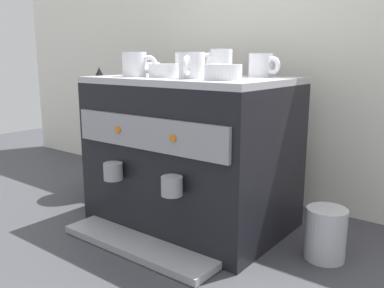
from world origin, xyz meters
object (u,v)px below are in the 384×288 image
at_px(ceramic_bowl_1, 165,71).
at_px(espresso_machine, 191,153).
at_px(ceramic_bowl_0, 223,73).
at_px(ceramic_cup_1, 220,63).
at_px(milk_pitcher, 326,234).
at_px(ceramic_cup_4, 262,65).
at_px(ceramic_cup_5, 136,64).
at_px(ceramic_cup_0, 216,64).
at_px(ceramic_cup_2, 187,64).
at_px(ceramic_bowl_2, 144,69).
at_px(ceramic_cup_3, 191,65).
at_px(coffee_grinder, 102,136).

bearing_deg(ceramic_bowl_1, espresso_machine, 36.97).
bearing_deg(ceramic_bowl_0, espresso_machine, 154.47).
height_order(ceramic_cup_1, milk_pitcher, ceramic_cup_1).
xyz_separation_m(espresso_machine, ceramic_cup_1, (0.07, 0.04, 0.28)).
height_order(ceramic_cup_4, ceramic_cup_5, ceramic_cup_5).
distance_m(ceramic_cup_0, ceramic_bowl_0, 0.28).
xyz_separation_m(ceramic_cup_0, ceramic_cup_2, (-0.09, -0.04, 0.00)).
relative_size(ceramic_cup_1, ceramic_bowl_0, 0.92).
bearing_deg(ceramic_bowl_0, ceramic_bowl_2, 167.18).
relative_size(ceramic_cup_3, ceramic_bowl_1, 1.12).
relative_size(ceramic_cup_5, coffee_grinder, 0.23).
bearing_deg(ceramic_cup_0, ceramic_cup_1, -50.78).
bearing_deg(ceramic_cup_2, ceramic_bowl_0, -34.70).
height_order(ceramic_cup_0, ceramic_bowl_0, ceramic_cup_0).
distance_m(espresso_machine, ceramic_cup_2, 0.31).
distance_m(ceramic_bowl_0, ceramic_bowl_2, 0.38).
height_order(ceramic_bowl_0, coffee_grinder, ceramic_bowl_0).
bearing_deg(coffee_grinder, ceramic_bowl_0, -9.29).
bearing_deg(ceramic_bowl_1, ceramic_cup_4, 38.02).
bearing_deg(ceramic_cup_1, ceramic_bowl_1, -146.30).
height_order(ceramic_cup_5, ceramic_bowl_0, ceramic_cup_5).
bearing_deg(coffee_grinder, ceramic_cup_3, -9.48).
bearing_deg(ceramic_bowl_1, ceramic_cup_2, 102.94).
xyz_separation_m(ceramic_bowl_0, milk_pitcher, (0.26, 0.10, -0.42)).
distance_m(ceramic_cup_2, coffee_grinder, 0.45).
bearing_deg(ceramic_cup_4, coffee_grinder, -169.73).
bearing_deg(ceramic_bowl_1, ceramic_cup_0, 73.53).
relative_size(coffee_grinder, milk_pitcher, 3.50).
xyz_separation_m(ceramic_cup_0, ceramic_cup_3, (0.06, -0.20, -0.00)).
xyz_separation_m(ceramic_cup_0, ceramic_cup_4, (0.17, -0.01, -0.00)).
xyz_separation_m(ceramic_cup_0, coffee_grinder, (-0.44, -0.12, -0.27)).
relative_size(ceramic_cup_2, coffee_grinder, 0.22).
height_order(ceramic_cup_5, coffee_grinder, ceramic_cup_5).
bearing_deg(milk_pitcher, ceramic_cup_4, 157.54).
relative_size(ceramic_cup_0, ceramic_cup_2, 0.93).
distance_m(ceramic_cup_3, ceramic_bowl_2, 0.26).
relative_size(ceramic_cup_2, ceramic_cup_5, 0.95).
distance_m(ceramic_cup_2, ceramic_cup_3, 0.22).
relative_size(ceramic_cup_1, ceramic_cup_5, 0.81).
bearing_deg(ceramic_bowl_0, milk_pitcher, 21.68).
bearing_deg(coffee_grinder, ceramic_bowl_2, -3.86).
bearing_deg(ceramic_bowl_2, ceramic_cup_0, 35.14).
xyz_separation_m(ceramic_cup_1, ceramic_cup_3, (-0.02, -0.11, -0.00)).
relative_size(ceramic_cup_1, coffee_grinder, 0.19).
bearing_deg(ceramic_bowl_2, ceramic_cup_4, 19.13).
bearing_deg(ceramic_cup_5, milk_pitcher, 10.53).
bearing_deg(ceramic_cup_0, ceramic_bowl_0, -51.89).
xyz_separation_m(ceramic_cup_4, ceramic_bowl_1, (-0.23, -0.18, -0.02)).
bearing_deg(ceramic_cup_3, ceramic_bowl_0, -8.51).
bearing_deg(ceramic_cup_2, ceramic_bowl_2, -136.81).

